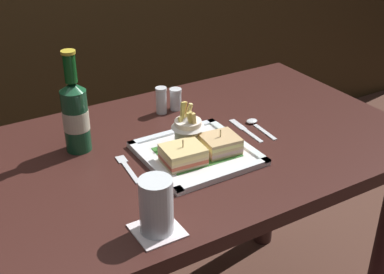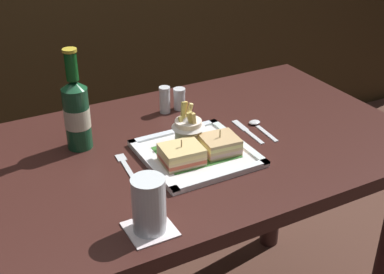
{
  "view_description": "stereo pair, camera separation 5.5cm",
  "coord_description": "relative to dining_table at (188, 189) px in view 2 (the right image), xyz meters",
  "views": [
    {
      "loc": [
        -0.63,
        -1.07,
        1.47
      ],
      "look_at": [
        -0.0,
        -0.03,
        0.82
      ],
      "focal_mm": 48.49,
      "sensor_mm": 36.0,
      "label": 1
    },
    {
      "loc": [
        -0.58,
        -1.1,
        1.47
      ],
      "look_at": [
        -0.0,
        -0.03,
        0.82
      ],
      "focal_mm": 48.49,
      "sensor_mm": 36.0,
      "label": 2
    }
  ],
  "objects": [
    {
      "name": "water_glass",
      "position": [
        -0.25,
        -0.29,
        0.2
      ],
      "size": [
        0.07,
        0.07,
        0.12
      ],
      "color": "silver",
      "rests_on": "dining_table"
    },
    {
      "name": "beer_bottle",
      "position": [
        -0.26,
        0.13,
        0.25
      ],
      "size": [
        0.07,
        0.07,
        0.28
      ],
      "color": "#174A2C",
      "rests_on": "dining_table"
    },
    {
      "name": "fork",
      "position": [
        -0.19,
        -0.03,
        0.15
      ],
      "size": [
        0.03,
        0.14,
        0.0
      ],
      "color": "silver",
      "rests_on": "dining_table"
    },
    {
      "name": "salt_shaker",
      "position": [
        0.03,
        0.22,
        0.18
      ],
      "size": [
        0.03,
        0.03,
        0.08
      ],
      "color": "silver",
      "rests_on": "dining_table"
    },
    {
      "name": "drink_coaster",
      "position": [
        -0.25,
        -0.29,
        0.15
      ],
      "size": [
        0.1,
        0.1,
        0.0
      ],
      "primitive_type": "cube",
      "color": "silver",
      "rests_on": "dining_table"
    },
    {
      "name": "sandwich_half_right",
      "position": [
        0.05,
        -0.09,
        0.18
      ],
      "size": [
        0.1,
        0.09,
        0.06
      ],
      "color": "tan",
      "rests_on": "square_plate"
    },
    {
      "name": "fries_cup",
      "position": [
        -0.01,
        -0.01,
        0.21
      ],
      "size": [
        0.09,
        0.09,
        0.12
      ],
      "color": "silver",
      "rests_on": "square_plate"
    },
    {
      "name": "pepper_shaker",
      "position": [
        0.08,
        0.22,
        0.18
      ],
      "size": [
        0.04,
        0.04,
        0.07
      ],
      "color": "silver",
      "rests_on": "dining_table"
    },
    {
      "name": "sandwich_half_left",
      "position": [
        -0.07,
        -0.09,
        0.18
      ],
      "size": [
        0.11,
        0.09,
        0.07
      ],
      "color": "#D2B184",
      "rests_on": "square_plate"
    },
    {
      "name": "spoon",
      "position": [
        0.23,
        -0.0,
        0.15
      ],
      "size": [
        0.03,
        0.14,
        0.01
      ],
      "color": "silver",
      "rests_on": "dining_table"
    },
    {
      "name": "knife",
      "position": [
        0.19,
        -0.01,
        0.15
      ],
      "size": [
        0.02,
        0.16,
        0.0
      ],
      "color": "silver",
      "rests_on": "dining_table"
    },
    {
      "name": "dining_table",
      "position": [
        0.0,
        0.0,
        0.0
      ],
      "size": [
        1.26,
        0.76,
        0.78
      ],
      "color": "#391C18",
      "rests_on": "ground_plane"
    },
    {
      "name": "square_plate",
      "position": [
        -0.01,
        -0.06,
        0.15
      ],
      "size": [
        0.28,
        0.28,
        0.02
      ],
      "color": "white",
      "rests_on": "dining_table"
    }
  ]
}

